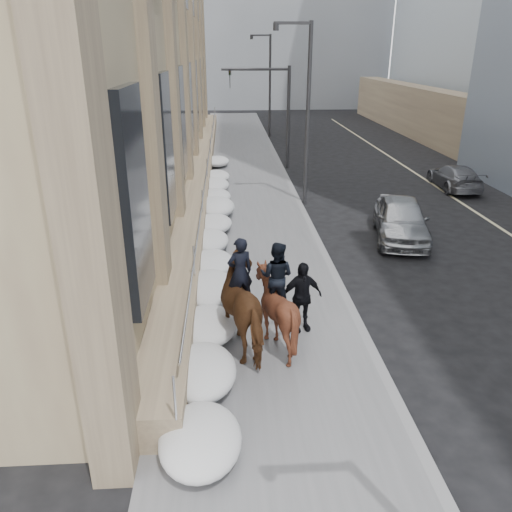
{
  "coord_description": "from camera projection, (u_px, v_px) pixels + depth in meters",
  "views": [
    {
      "loc": [
        -0.82,
        -9.01,
        6.87
      ],
      "look_at": [
        -0.08,
        3.42,
        1.7
      ],
      "focal_mm": 35.0,
      "sensor_mm": 36.0,
      "label": 1
    }
  ],
  "objects": [
    {
      "name": "lane_line",
      "position": [
        499.0,
        227.0,
        20.79
      ],
      "size": [
        0.15,
        70.0,
        0.01
      ],
      "primitive_type": "cube",
      "color": "#BFB78C",
      "rests_on": "ground"
    },
    {
      "name": "limestone_building",
      "position": [
        137.0,
        7.0,
        25.69
      ],
      "size": [
        6.1,
        44.0,
        18.0
      ],
      "color": "#8A765A",
      "rests_on": "ground"
    },
    {
      "name": "mounted_horse_left",
      "position": [
        249.0,
        304.0,
        11.88
      ],
      "size": [
        2.0,
        2.84,
        2.75
      ],
      "rotation": [
        0.0,
        0.0,
        3.49
      ],
      "color": "#412513",
      "rests_on": "sidewalk"
    },
    {
      "name": "streetlight_far",
      "position": [
        268.0,
        80.0,
        40.73
      ],
      "size": [
        1.71,
        0.24,
        8.0
      ],
      "color": "#2D2D30",
      "rests_on": "ground"
    },
    {
      "name": "mounted_horse_right",
      "position": [
        275.0,
        305.0,
        11.95
      ],
      "size": [
        2.1,
        2.21,
        2.63
      ],
      "rotation": [
        0.0,
        0.0,
        2.75
      ],
      "color": "#401E12",
      "rests_on": "sidewalk"
    },
    {
      "name": "car_grey",
      "position": [
        455.0,
        177.0,
        26.36
      ],
      "size": [
        2.02,
        4.48,
        1.27
      ],
      "primitive_type": "imported",
      "rotation": [
        0.0,
        0.0,
        3.09
      ],
      "color": "slate",
      "rests_on": "ground"
    },
    {
      "name": "bg_building_far",
      "position": [
        188.0,
        26.0,
        73.2
      ],
      "size": [
        24.0,
        12.0,
        20.0
      ],
      "primitive_type": "cube",
      "color": "gray",
      "rests_on": "ground"
    },
    {
      "name": "streetlight_mid",
      "position": [
        305.0,
        105.0,
        22.29
      ],
      "size": [
        1.71,
        0.24,
        8.0
      ],
      "color": "#2D2D30",
      "rests_on": "ground"
    },
    {
      "name": "car_silver",
      "position": [
        401.0,
        219.0,
        19.3
      ],
      "size": [
        2.85,
        5.0,
        1.6
      ],
      "primitive_type": "imported",
      "rotation": [
        0.0,
        0.0,
        -0.21
      ],
      "color": "#A1A4A8",
      "rests_on": "ground"
    },
    {
      "name": "snow_bank",
      "position": [
        212.0,
        239.0,
        18.21
      ],
      "size": [
        1.7,
        18.1,
        0.76
      ],
      "color": "silver",
      "rests_on": "sidewalk"
    },
    {
      "name": "curb",
      "position": [
        312.0,
        230.0,
        20.33
      ],
      "size": [
        0.24,
        80.0,
        0.12
      ],
      "primitive_type": "cube",
      "color": "slate",
      "rests_on": "ground"
    },
    {
      "name": "sidewalk",
      "position": [
        248.0,
        231.0,
        20.19
      ],
      "size": [
        5.0,
        80.0,
        0.12
      ],
      "primitive_type": "cube",
      "color": "#565658",
      "rests_on": "ground"
    },
    {
      "name": "traffic_signal",
      "position": [
        273.0,
        101.0,
        29.85
      ],
      "size": [
        4.1,
        0.22,
        6.0
      ],
      "color": "#2D2D30",
      "rests_on": "ground"
    },
    {
      "name": "pedestrian",
      "position": [
        301.0,
        297.0,
        12.66
      ],
      "size": [
        1.18,
        0.7,
        1.88
      ],
      "primitive_type": "imported",
      "rotation": [
        0.0,
        0.0,
        0.23
      ],
      "color": "black",
      "rests_on": "sidewalk"
    },
    {
      "name": "ground",
      "position": [
        269.0,
        386.0,
        10.99
      ],
      "size": [
        140.0,
        140.0,
        0.0
      ],
      "primitive_type": "plane",
      "color": "black",
      "rests_on": "ground"
    }
  ]
}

